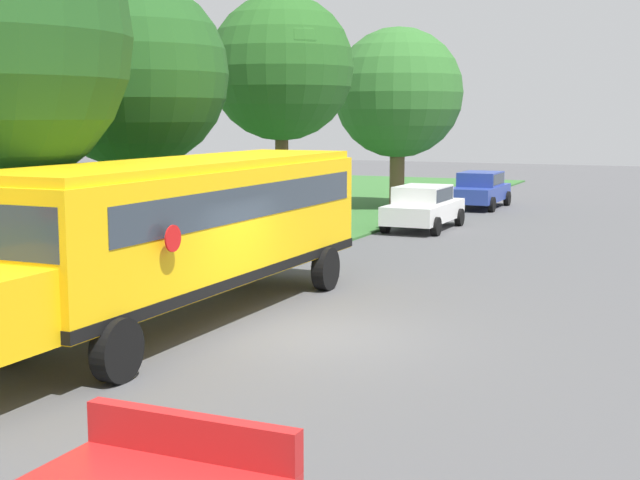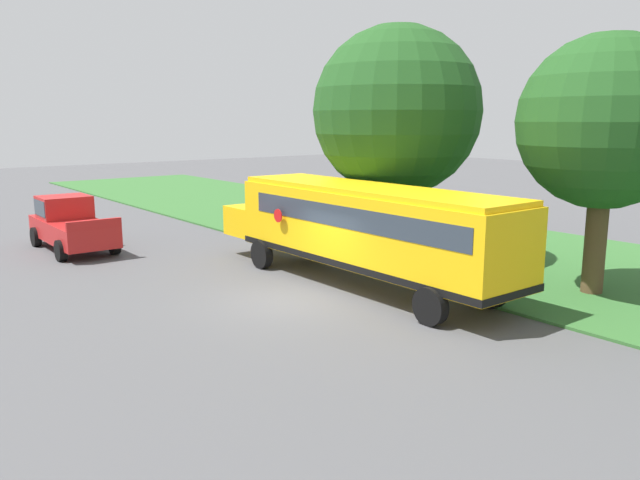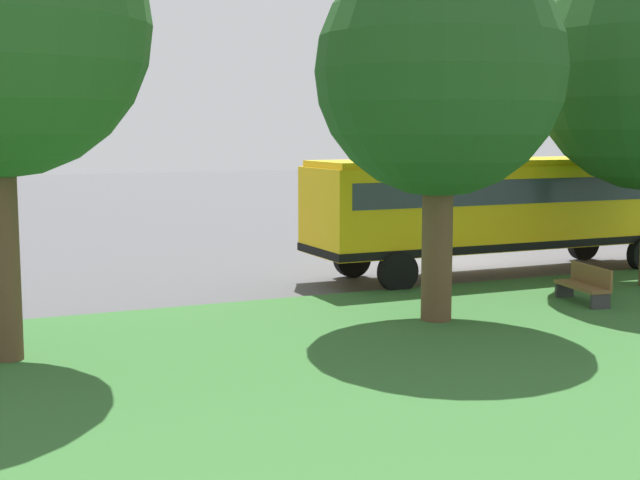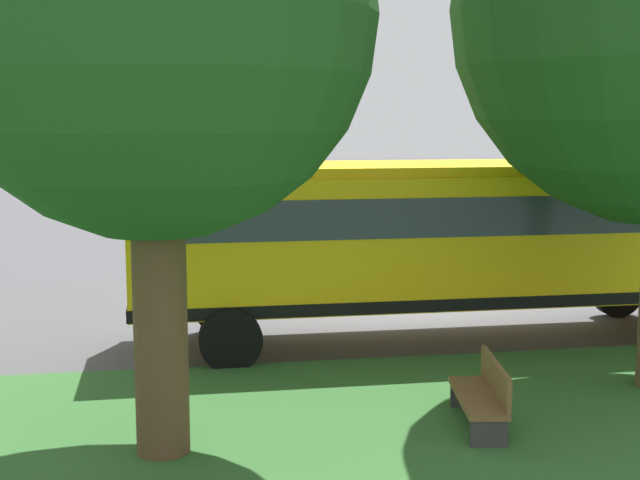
# 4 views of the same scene
# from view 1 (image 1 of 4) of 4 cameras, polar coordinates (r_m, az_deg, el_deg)

# --- Properties ---
(ground_plane) EXTENTS (120.00, 120.00, 0.00)m
(ground_plane) POSITION_cam_1_polar(r_m,az_deg,el_deg) (16.46, -0.33, -6.14)
(ground_plane) COLOR #4C4C4F
(school_bus) EXTENTS (2.85, 12.42, 3.16)m
(school_bus) POSITION_cam_1_polar(r_m,az_deg,el_deg) (17.49, -8.63, 1.02)
(school_bus) COLOR yellow
(school_bus) RESTS_ON ground
(car_white_nearest) EXTENTS (2.02, 4.40, 1.56)m
(car_white_nearest) POSITION_cam_1_polar(r_m,az_deg,el_deg) (31.63, 6.63, 2.24)
(car_white_nearest) COLOR silver
(car_white_nearest) RESTS_ON ground
(car_blue_middle) EXTENTS (2.02, 4.40, 1.56)m
(car_blue_middle) POSITION_cam_1_polar(r_m,az_deg,el_deg) (39.51, 10.20, 3.31)
(car_blue_middle) COLOR #283D93
(car_blue_middle) RESTS_ON ground
(oak_tree_roadside_mid) EXTENTS (4.99, 4.99, 7.59)m
(oak_tree_roadside_mid) POSITION_cam_1_polar(r_m,az_deg,el_deg) (24.33, -12.00, 10.44)
(oak_tree_roadside_mid) COLOR brown
(oak_tree_roadside_mid) RESTS_ON ground
(oak_tree_far_end) EXTENTS (5.00, 5.00, 8.14)m
(oak_tree_far_end) POSITION_cam_1_polar(r_m,az_deg,el_deg) (31.01, -2.40, 11.05)
(oak_tree_far_end) COLOR brown
(oak_tree_far_end) RESTS_ON ground
(oak_tree_across_road) EXTENTS (5.49, 5.49, 7.70)m
(oak_tree_across_road) POSITION_cam_1_polar(r_m,az_deg,el_deg) (38.36, 4.86, 9.27)
(oak_tree_across_road) COLOR brown
(oak_tree_across_road) RESTS_ON ground
(park_bench) EXTENTS (1.66, 0.75, 0.92)m
(park_bench) POSITION_cam_1_polar(r_m,az_deg,el_deg) (21.18, -17.41, -2.01)
(park_bench) COLOR brown
(park_bench) RESTS_ON ground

